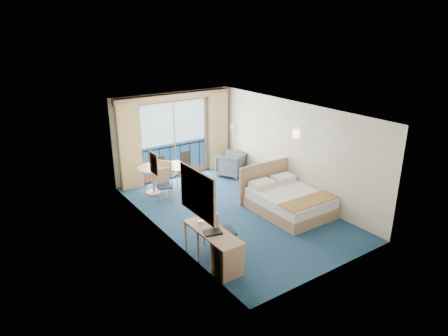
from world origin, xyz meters
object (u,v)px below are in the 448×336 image
at_px(floor_lamp, 233,137).
at_px(desk_chair, 219,228).
at_px(armchair, 231,164).
at_px(round_table, 153,173).
at_px(desk, 224,254).
at_px(table_chair_b, 164,183).
at_px(nightstand, 275,182).
at_px(table_chair_a, 168,173).
at_px(bed, 288,200).

distance_m(floor_lamp, desk_chair, 5.34).
xyz_separation_m(armchair, round_table, (-2.67, 0.11, 0.22)).
relative_size(desk, table_chair_b, 1.70).
bearing_deg(nightstand, desk_chair, -149.76).
bearing_deg(desk_chair, nightstand, -46.02).
relative_size(round_table, table_chair_a, 0.90).
relative_size(armchair, desk, 0.54).
xyz_separation_m(desk, desk_chair, (0.29, 0.60, 0.20)).
height_order(armchair, round_table, round_table).
bearing_deg(floor_lamp, table_chair_b, -162.46).
xyz_separation_m(bed, round_table, (-2.37, 3.10, 0.30)).
relative_size(bed, round_table, 2.34).
distance_m(floor_lamp, round_table, 3.12).
relative_size(nightstand, table_chair_b, 0.65).
bearing_deg(desk_chair, table_chair_b, 8.77).
distance_m(desk, desk_chair, 0.70).
relative_size(floor_lamp, desk, 0.99).
distance_m(nightstand, desk, 4.27).
xyz_separation_m(desk, table_chair_a, (0.95, 4.28, 0.16)).
bearing_deg(desk, nightstand, 35.22).
height_order(round_table, table_chair_a, table_chair_a).
distance_m(desk_chair, table_chair_b, 3.21).
distance_m(floor_lamp, table_chair_b, 3.24).
height_order(desk_chair, table_chair_b, desk_chair).
xyz_separation_m(table_chair_a, table_chair_b, (-0.38, -0.49, -0.05)).
height_order(bed, desk_chair, bed).
height_order(table_chair_a, table_chair_b, table_chair_a).
bearing_deg(desk, table_chair_a, 77.49).
bearing_deg(table_chair_b, table_chair_a, 64.65).
bearing_deg(table_chair_a, bed, 177.50).
bearing_deg(armchair, desk_chair, 23.79).
bearing_deg(bed, desk, -155.94).
relative_size(bed, desk, 1.35).
xyz_separation_m(desk, table_chair_b, (0.57, 3.79, 0.11)).
bearing_deg(bed, table_chair_a, 123.50).
relative_size(floor_lamp, round_table, 1.71).
relative_size(armchair, floor_lamp, 0.55).
bearing_deg(floor_lamp, bed, -101.28).
bearing_deg(floor_lamp, round_table, -173.52).
bearing_deg(floor_lamp, desk_chair, -128.58).
bearing_deg(desk_chair, floor_lamp, -24.84).
relative_size(bed, armchair, 2.49).
xyz_separation_m(floor_lamp, table_chair_b, (-3.03, -0.96, -0.63)).
height_order(desk, desk_chair, desk_chair).
bearing_deg(round_table, table_chair_b, -88.01).
bearing_deg(armchair, round_table, -30.12).
relative_size(armchair, desk_chair, 0.78).
distance_m(armchair, floor_lamp, 0.97).
distance_m(armchair, round_table, 2.68).
bearing_deg(nightstand, round_table, 146.48).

